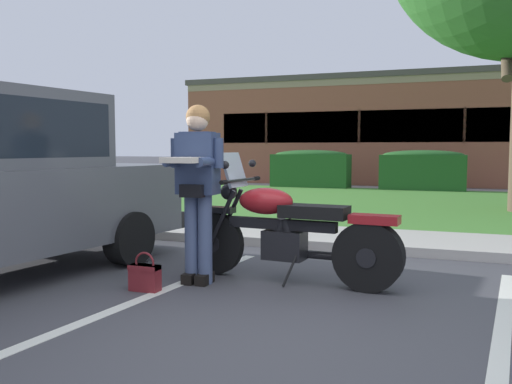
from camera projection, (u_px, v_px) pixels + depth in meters
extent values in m
plane|color=#424247|center=(250.00, 326.00, 3.94)|extent=(140.00, 140.00, 0.00)
cube|color=#B7B2A8|center=(339.00, 246.00, 6.82)|extent=(60.00, 0.20, 0.12)
cube|color=#B7B2A8|center=(351.00, 237.00, 7.62)|extent=(60.00, 1.50, 0.08)
cube|color=#478433|center=(393.00, 204.00, 12.31)|extent=(60.00, 8.56, 0.06)
cube|color=silver|center=(132.00, 303.00, 4.53)|extent=(0.54, 4.39, 0.01)
cube|color=silver|center=(501.00, 346.00, 3.53)|extent=(0.54, 4.39, 0.01)
cylinder|color=black|center=(214.00, 243.00, 5.56)|extent=(0.65, 0.15, 0.64)
cylinder|color=black|center=(214.00, 243.00, 5.56)|extent=(0.19, 0.13, 0.18)
cylinder|color=black|center=(368.00, 256.00, 4.89)|extent=(0.65, 0.23, 0.64)
cylinder|color=black|center=(368.00, 256.00, 4.89)|extent=(0.19, 0.21, 0.18)
cube|color=black|center=(214.00, 209.00, 5.54)|extent=(0.45, 0.17, 0.06)
cube|color=maroon|center=(375.00, 219.00, 4.84)|extent=(0.45, 0.23, 0.08)
cylinder|color=black|center=(222.00, 218.00, 5.41)|extent=(0.31, 0.07, 0.58)
cylinder|color=black|center=(229.00, 216.00, 5.56)|extent=(0.31, 0.07, 0.58)
sphere|color=black|center=(229.00, 192.00, 5.45)|extent=(0.17, 0.17, 0.17)
cylinder|color=black|center=(241.00, 180.00, 5.38)|extent=(0.09, 0.72, 0.03)
cylinder|color=black|center=(224.00, 182.00, 5.05)|extent=(0.05, 0.10, 0.04)
cylinder|color=black|center=(256.00, 178.00, 5.70)|extent=(0.05, 0.10, 0.04)
sphere|color=black|center=(225.00, 165.00, 5.10)|extent=(0.08, 0.08, 0.08)
sphere|color=black|center=(252.00, 163.00, 5.65)|extent=(0.08, 0.08, 0.08)
cube|color=#B2BCC6|center=(234.00, 170.00, 5.41)|extent=(0.17, 0.37, 0.35)
cube|color=black|center=(282.00, 224.00, 5.23)|extent=(1.10, 0.19, 0.10)
ellipsoid|color=maroon|center=(266.00, 201.00, 5.28)|extent=(0.58, 0.36, 0.26)
cube|color=black|center=(314.00, 212.00, 5.08)|extent=(0.66, 0.33, 0.12)
cube|color=black|center=(284.00, 245.00, 5.23)|extent=(0.42, 0.27, 0.28)
cylinder|color=black|center=(281.00, 228.00, 5.23)|extent=(0.18, 0.13, 0.21)
cylinder|color=black|center=(288.00, 229.00, 5.20)|extent=(0.18, 0.13, 0.21)
cylinder|color=black|center=(325.00, 256.00, 5.21)|extent=(0.60, 0.13, 0.08)
cylinder|color=black|center=(346.00, 258.00, 5.12)|extent=(0.60, 0.13, 0.08)
cylinder|color=black|center=(290.00, 271.00, 5.05)|extent=(0.13, 0.11, 0.30)
cube|color=black|center=(205.00, 279.00, 5.17)|extent=(0.12, 0.24, 0.10)
cube|color=black|center=(191.00, 278.00, 5.21)|extent=(0.12, 0.24, 0.10)
cylinder|color=#47567A|center=(205.00, 239.00, 5.16)|extent=(0.14, 0.14, 0.86)
cylinder|color=#47567A|center=(192.00, 238.00, 5.20)|extent=(0.14, 0.14, 0.86)
cube|color=navy|center=(198.00, 164.00, 5.12)|extent=(0.39, 0.23, 0.58)
cube|color=navy|center=(198.00, 135.00, 5.10)|extent=(0.31, 0.21, 0.06)
sphere|color=beige|center=(197.00, 120.00, 5.09)|extent=(0.21, 0.21, 0.21)
sphere|color=olive|center=(198.00, 117.00, 5.10)|extent=(0.23, 0.23, 0.23)
cube|color=black|center=(192.00, 191.00, 5.02)|extent=(0.22, 0.11, 0.12)
cylinder|color=navy|center=(206.00, 162.00, 4.92)|extent=(0.10, 0.34, 0.09)
cylinder|color=navy|center=(175.00, 162.00, 5.02)|extent=(0.10, 0.34, 0.09)
cylinder|color=navy|center=(218.00, 153.00, 5.02)|extent=(0.10, 0.10, 0.28)
cylinder|color=navy|center=(176.00, 153.00, 5.16)|extent=(0.10, 0.10, 0.28)
cube|color=beige|center=(184.00, 160.00, 4.83)|extent=(0.33, 0.33, 0.05)
cube|color=maroon|center=(145.00, 278.00, 4.90)|extent=(0.28, 0.12, 0.24)
cube|color=maroon|center=(144.00, 267.00, 4.89)|extent=(0.28, 0.13, 0.04)
torus|color=maroon|center=(145.00, 263.00, 4.89)|extent=(0.20, 0.02, 0.20)
cube|color=black|center=(42.00, 135.00, 5.97)|extent=(1.58, 0.44, 0.51)
cube|color=black|center=(125.00, 215.00, 7.21)|extent=(1.90, 0.35, 0.20)
cylinder|color=black|center=(21.00, 227.00, 6.82)|extent=(0.32, 0.63, 0.60)
cylinder|color=black|center=(129.00, 238.00, 5.98)|extent=(0.32, 0.63, 0.60)
cylinder|color=#4C3D2D|center=(507.00, 53.00, 10.47)|extent=(0.21, 0.99, 1.22)
cube|color=#235623|center=(311.00, 171.00, 17.35)|extent=(2.47, 0.90, 1.10)
ellipsoid|color=#235623|center=(311.00, 154.00, 17.31)|extent=(2.35, 0.84, 0.28)
cube|color=#235623|center=(423.00, 173.00, 16.14)|extent=(2.47, 0.90, 1.10)
ellipsoid|color=#235623|center=(423.00, 155.00, 16.09)|extent=(2.34, 0.84, 0.28)
cube|color=#93513D|center=(464.00, 134.00, 21.47)|extent=(20.04, 8.60, 3.71)
cube|color=#998466|center=(466.00, 77.00, 17.35)|extent=(20.04, 0.10, 0.24)
cube|color=#4C4742|center=(465.00, 84.00, 21.31)|extent=(20.24, 8.69, 0.20)
cube|color=#1E282D|center=(465.00, 125.00, 17.47)|extent=(17.03, 0.06, 1.10)
cube|color=#93513D|center=(266.00, 128.00, 19.85)|extent=(0.08, 0.04, 1.20)
cube|color=#93513D|center=(359.00, 127.00, 18.66)|extent=(0.08, 0.04, 1.20)
cube|color=#93513D|center=(465.00, 125.00, 17.46)|extent=(0.08, 0.04, 1.20)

